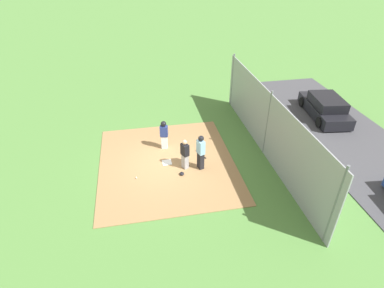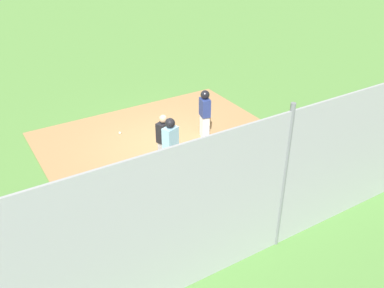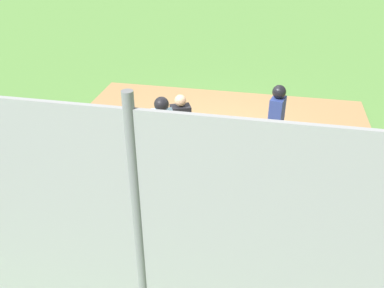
{
  "view_description": "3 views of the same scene",
  "coord_description": "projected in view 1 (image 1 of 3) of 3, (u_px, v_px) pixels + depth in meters",
  "views": [
    {
      "loc": [
        -12.15,
        1.08,
        8.94
      ],
      "look_at": [
        -0.04,
        -1.22,
        0.98
      ],
      "focal_mm": 29.14,
      "sensor_mm": 36.0,
      "label": 1
    },
    {
      "loc": [
        -5.18,
        -9.88,
        6.46
      ],
      "look_at": [
        0.1,
        -1.25,
        0.68
      ],
      "focal_mm": 39.41,
      "sensor_mm": 36.0,
      "label": 2
    },
    {
      "loc": [
        1.1,
        -7.77,
        4.6
      ],
      "look_at": [
        -0.26,
        -1.05,
        0.65
      ],
      "focal_mm": 38.37,
      "sensor_mm": 36.0,
      "label": 3
    }
  ],
  "objects": [
    {
      "name": "catcher_mask",
      "position": [
        182.0,
        174.0,
        14.21
      ],
      "size": [
        0.24,
        0.2,
        0.12
      ],
      "primitive_type": "ellipsoid",
      "color": "black",
      "rests_on": "dirt_infield"
    },
    {
      "name": "baseball_bat",
      "position": [
        201.0,
        154.0,
        15.58
      ],
      "size": [
        0.8,
        0.38,
        0.06
      ],
      "primitive_type": "cylinder",
      "rotation": [
        0.0,
        1.57,
        3.53
      ],
      "color": "black",
      "rests_on": "dirt_infield"
    },
    {
      "name": "parked_car_dark",
      "position": [
        325.0,
        107.0,
        18.76
      ],
      "size": [
        4.38,
        2.28,
        1.28
      ],
      "rotation": [
        0.0,
        0.0,
        -0.12
      ],
      "color": "black",
      "rests_on": "parking_lot"
    },
    {
      "name": "umpire",
      "position": [
        201.0,
        152.0,
        14.18
      ],
      "size": [
        0.44,
        0.37,
        1.76
      ],
      "rotation": [
        0.0,
        0.0,
        1.91
      ],
      "color": "black",
      "rests_on": "dirt_infield"
    },
    {
      "name": "catcher",
      "position": [
        185.0,
        154.0,
        14.29
      ],
      "size": [
        0.45,
        0.39,
        1.52
      ],
      "rotation": [
        0.0,
        0.0,
        1.99
      ],
      "color": "#9E9EA3",
      "rests_on": "dirt_infield"
    },
    {
      "name": "dirt_infield",
      "position": [
        167.0,
        163.0,
        15.04
      ],
      "size": [
        7.2,
        6.4,
        0.03
      ],
      "primitive_type": "cube",
      "color": "#9E774C",
      "rests_on": "ground_plane"
    },
    {
      "name": "baseball",
      "position": [
        136.0,
        178.0,
        14.0
      ],
      "size": [
        0.07,
        0.07,
        0.07
      ],
      "primitive_type": "sphere",
      "color": "white",
      "rests_on": "dirt_infield"
    },
    {
      "name": "parking_lot",
      "position": [
        352.0,
        142.0,
        16.6
      ],
      "size": [
        18.0,
        5.2,
        0.04
      ],
      "primitive_type": "cube",
      "color": "#424247",
      "rests_on": "ground_plane"
    },
    {
      "name": "runner",
      "position": [
        164.0,
        133.0,
        15.63
      ],
      "size": [
        0.34,
        0.43,
        1.56
      ],
      "rotation": [
        0.0,
        0.0,
        2.91
      ],
      "color": "silver",
      "rests_on": "dirt_infield"
    },
    {
      "name": "backstop_fence",
      "position": [
        267.0,
        125.0,
        14.95
      ],
      "size": [
        12.0,
        0.1,
        3.35
      ],
      "color": "#93999E",
      "rests_on": "ground_plane"
    },
    {
      "name": "home_plate",
      "position": [
        167.0,
        162.0,
        15.02
      ],
      "size": [
        0.46,
        0.46,
        0.02
      ],
      "primitive_type": "cube",
      "rotation": [
        0.0,
        0.0,
        0.04
      ],
      "color": "white",
      "rests_on": "dirt_infield"
    },
    {
      "name": "ground_plane",
      "position": [
        167.0,
        163.0,
        15.04
      ],
      "size": [
        140.0,
        140.0,
        0.0
      ],
      "primitive_type": "plane",
      "color": "#51843D"
    }
  ]
}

